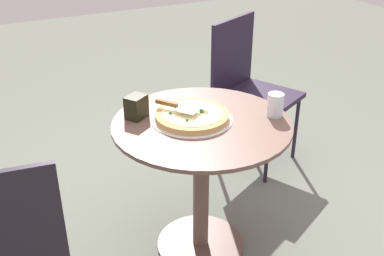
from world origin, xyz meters
TOP-DOWN VIEW (x-y plane):
  - ground_plane at (0.00, 0.00)m, footprint 10.00×10.00m
  - patio_table at (0.00, 0.00)m, footprint 0.80×0.80m
  - pizza_on_tray at (-0.03, 0.04)m, footprint 0.36×0.36m
  - pizza_server at (-0.08, 0.09)m, footprint 0.16×0.20m
  - drinking_cup at (0.32, -0.09)m, footprint 0.07×0.07m
  - napkin_dispenser at (-0.24, 0.17)m, footprint 0.12×0.11m
  - patio_chair_near at (0.68, 0.65)m, footprint 0.58×0.58m
  - patio_chair_far at (-0.88, -0.13)m, footprint 0.47×0.47m

SIDE VIEW (x-z plane):
  - ground_plane at x=0.00m, z-range 0.00..0.00m
  - patio_table at x=0.00m, z-range 0.15..0.85m
  - patio_chair_far at x=-0.88m, z-range 0.08..0.94m
  - patio_chair_near at x=0.68m, z-range 0.07..1.00m
  - pizza_on_tray at x=-0.03m, z-range 0.70..0.75m
  - napkin_dispenser at x=-0.24m, z-range 0.71..0.81m
  - drinking_cup at x=0.32m, z-range 0.71..0.81m
  - pizza_server at x=-0.08m, z-range 0.75..0.77m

